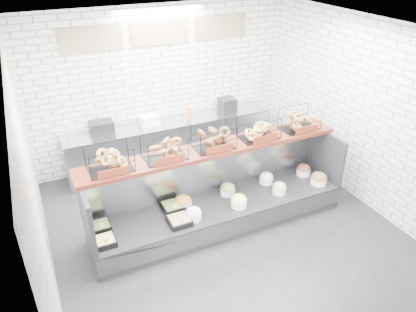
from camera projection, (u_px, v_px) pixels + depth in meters
ground at (228, 234)px, 6.21m from camera, size 5.50×5.50×0.00m
room_shell at (212, 95)px, 5.69m from camera, size 5.02×5.51×3.01m
display_case at (219, 205)px, 6.33m from camera, size 4.00×0.90×1.20m
bagel_shelf at (214, 140)px, 5.95m from camera, size 4.10×0.50×0.40m
prep_counter at (171, 142)px, 7.90m from camera, size 4.00×0.60×1.20m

